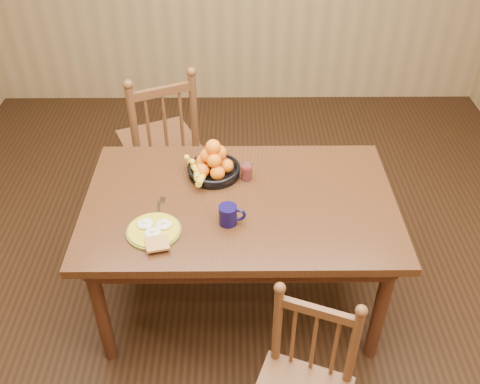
{
  "coord_description": "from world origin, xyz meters",
  "views": [
    {
      "loc": [
        -0.02,
        -2.13,
        2.48
      ],
      "look_at": [
        0.0,
        0.0,
        0.8
      ],
      "focal_mm": 40.0,
      "sensor_mm": 36.0,
      "label": 1
    }
  ],
  "objects_px": {
    "dining_table": "(240,212)",
    "chair_far": "(160,142)",
    "fruit_bowl": "(213,165)",
    "breakfast_plate": "(154,231)",
    "coffee_mug": "(229,215)"
  },
  "relations": [
    {
      "from": "breakfast_plate",
      "to": "fruit_bowl",
      "type": "xyz_separation_m",
      "value": [
        0.27,
        0.47,
        0.05
      ]
    },
    {
      "from": "fruit_bowl",
      "to": "dining_table",
      "type": "bearing_deg",
      "value": -56.17
    },
    {
      "from": "chair_far",
      "to": "fruit_bowl",
      "type": "bearing_deg",
      "value": 94.76
    },
    {
      "from": "chair_far",
      "to": "coffee_mug",
      "type": "xyz_separation_m",
      "value": [
        0.48,
        -1.09,
        0.29
      ]
    },
    {
      "from": "breakfast_plate",
      "to": "fruit_bowl",
      "type": "relative_size",
      "value": 0.92
    },
    {
      "from": "dining_table",
      "to": "chair_far",
      "type": "bearing_deg",
      "value": 120.16
    },
    {
      "from": "dining_table",
      "to": "fruit_bowl",
      "type": "distance_m",
      "value": 0.3
    },
    {
      "from": "breakfast_plate",
      "to": "coffee_mug",
      "type": "bearing_deg",
      "value": 11.09
    },
    {
      "from": "fruit_bowl",
      "to": "coffee_mug",
      "type": "bearing_deg",
      "value": -77.06
    },
    {
      "from": "chair_far",
      "to": "coffee_mug",
      "type": "bearing_deg",
      "value": 89.36
    },
    {
      "from": "chair_far",
      "to": "breakfast_plate",
      "type": "height_order",
      "value": "chair_far"
    },
    {
      "from": "coffee_mug",
      "to": "fruit_bowl",
      "type": "height_order",
      "value": "fruit_bowl"
    },
    {
      "from": "dining_table",
      "to": "fruit_bowl",
      "type": "bearing_deg",
      "value": 123.83
    },
    {
      "from": "chair_far",
      "to": "dining_table",
      "type": "bearing_deg",
      "value": 95.97
    },
    {
      "from": "coffee_mug",
      "to": "fruit_bowl",
      "type": "relative_size",
      "value": 0.41
    }
  ]
}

